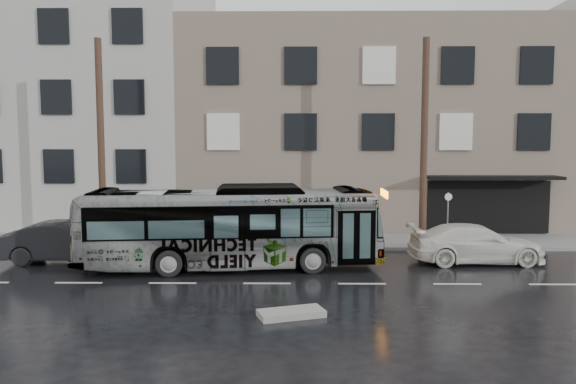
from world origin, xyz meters
The scene contains 10 objects.
ground centered at (0.00, 0.00, 0.00)m, with size 120.00×120.00×0.00m, color black.
sidewalk centered at (0.00, 4.90, 0.07)m, with size 90.00×3.60×0.15m, color gray.
building_taupe centered at (5.00, 12.70, 5.50)m, with size 20.00×12.00×11.00m, color #78675C.
utility_pole_front centered at (6.50, 3.30, 4.65)m, with size 0.30×0.30×9.00m, color #4D3326.
utility_pole_rear centered at (-7.50, 3.30, 4.65)m, with size 0.30×0.30×9.00m, color #4D3326.
sign_post centered at (7.60, 3.30, 1.35)m, with size 0.06×0.06×2.40m, color slate.
bus centered at (-1.48, -0.25, 1.56)m, with size 2.62×11.20×3.12m, color #B2B2B2.
white_sedan centered at (8.06, 0.82, 0.76)m, with size 2.12×5.21×1.51m, color silver.
dark_sedan centered at (-8.09, 0.73, 0.80)m, with size 1.69×4.85×1.60m, color black.
slush_pile centered at (0.84, -6.00, 0.09)m, with size 1.80×0.80×0.18m, color #9C9893.
Camera 1 is at (0.95, -21.03, 4.88)m, focal length 35.00 mm.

